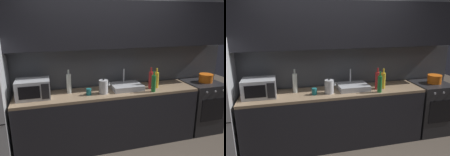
{
  "view_description": "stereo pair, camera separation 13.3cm",
  "coord_description": "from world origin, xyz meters",
  "views": [
    {
      "loc": [
        -0.89,
        -2.25,
        2.0
      ],
      "look_at": [
        0.05,
        0.9,
        1.11
      ],
      "focal_mm": 35.5,
      "sensor_mm": 36.0,
      "label": 1
    },
    {
      "loc": [
        -0.76,
        -2.28,
        2.0
      ],
      "look_at": [
        0.05,
        0.9,
        1.11
      ],
      "focal_mm": 35.5,
      "sensor_mm": 36.0,
      "label": 2
    }
  ],
  "objects": [
    {
      "name": "wine_bottle_yellow",
      "position": [
        0.79,
        0.86,
        1.03
      ],
      "size": [
        0.07,
        0.07,
        0.32
      ],
      "color": "gold",
      "rests_on": "counter_run"
    },
    {
      "name": "wine_bottle_clear",
      "position": [
        -0.6,
        0.99,
        1.05
      ],
      "size": [
        0.07,
        0.07,
        0.36
      ],
      "color": "silver",
      "rests_on": "counter_run"
    },
    {
      "name": "mug_teal",
      "position": [
        -0.33,
        0.81,
        0.95
      ],
      "size": [
        0.08,
        0.08,
        0.1
      ],
      "primitive_type": "cylinder",
      "color": "#19666B",
      "rests_on": "counter_run"
    },
    {
      "name": "kettle",
      "position": [
        -0.1,
        0.82,
        1.0
      ],
      "size": [
        0.17,
        0.14,
        0.23
      ],
      "color": "#B7BABF",
      "rests_on": "counter_run"
    },
    {
      "name": "back_wall",
      "position": [
        0.0,
        1.2,
        1.55
      ],
      "size": [
        4.55,
        0.44,
        2.5
      ],
      "color": "slate",
      "rests_on": "ground"
    },
    {
      "name": "sink_basin",
      "position": [
        0.3,
        0.93,
        0.94
      ],
      "size": [
        0.48,
        0.38,
        0.3
      ],
      "color": "#ADAFB5",
      "rests_on": "counter_run"
    },
    {
      "name": "microwave",
      "position": [
        -1.11,
        0.92,
        1.04
      ],
      "size": [
        0.46,
        0.35,
        0.27
      ],
      "color": "#A8AAAF",
      "rests_on": "counter_run"
    },
    {
      "name": "cooking_pot",
      "position": [
        1.79,
        0.9,
        0.97
      ],
      "size": [
        0.24,
        0.24,
        0.15
      ],
      "color": "orange",
      "rests_on": "oven_range"
    },
    {
      "name": "oven_range",
      "position": [
        1.75,
        0.9,
        0.45
      ],
      "size": [
        0.6,
        0.62,
        0.9
      ],
      "color": "#232326",
      "rests_on": "ground"
    },
    {
      "name": "wine_bottle_green",
      "position": [
        0.65,
        0.68,
        1.03
      ],
      "size": [
        0.07,
        0.07,
        0.32
      ],
      "color": "#1E6B2D",
      "rests_on": "counter_run"
    },
    {
      "name": "wine_bottle_red",
      "position": [
        0.68,
        0.84,
        1.04
      ],
      "size": [
        0.07,
        0.07,
        0.34
      ],
      "color": "#A82323",
      "rests_on": "counter_run"
    },
    {
      "name": "counter_run",
      "position": [
        0.0,
        0.9,
        0.45
      ],
      "size": [
        2.81,
        0.6,
        0.9
      ],
      "color": "black",
      "rests_on": "ground"
    }
  ]
}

